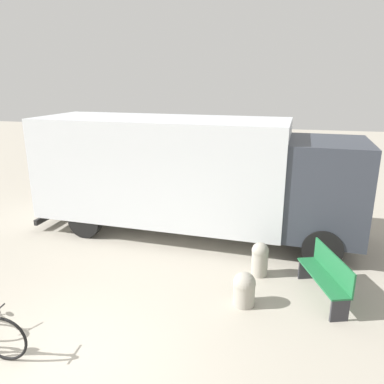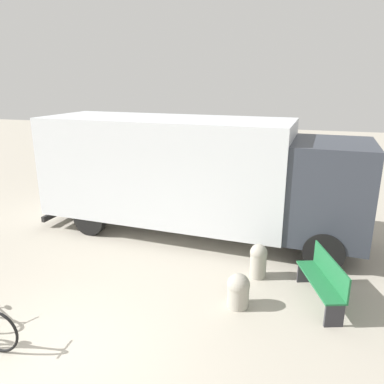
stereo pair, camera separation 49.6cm
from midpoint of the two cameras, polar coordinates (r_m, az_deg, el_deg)
The scene contains 5 objects.
ground_plane at distance 6.60m, azimuth -18.43°, elevation -23.43°, with size 60.00×60.00×0.00m, color #A8A091.
delivery_truck at distance 10.16m, azimuth 1.50°, elevation 3.06°, with size 8.84×2.88×3.19m.
park_bench at distance 7.86m, azimuth 21.21°, elevation -12.25°, with size 0.90×1.66×0.94m.
bollard_near_bench at distance 7.41m, azimuth 9.04°, elevation -14.56°, with size 0.44×0.44×0.68m.
bollard_far_bench at distance 8.44m, azimuth 11.76°, elevation -10.08°, with size 0.38×0.38×0.77m.
Camera 2 is at (3.43, -3.94, 4.17)m, focal length 35.00 mm.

